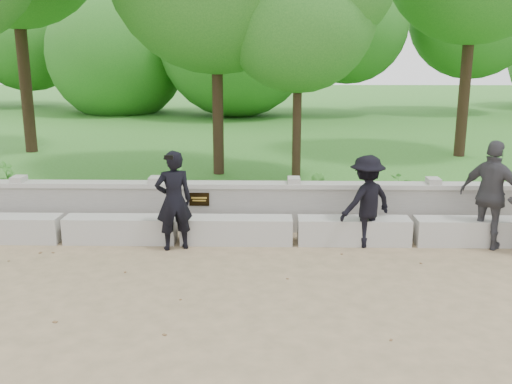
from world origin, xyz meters
TOP-DOWN VIEW (x-y plane):
  - ground at (0.00, 0.00)m, footprint 80.00×80.00m
  - lawn at (0.00, 14.00)m, footprint 40.00×22.00m
  - concrete_bench at (0.00, 1.90)m, footprint 11.90×0.45m
  - parapet_wall at (0.00, 2.60)m, footprint 12.50×0.35m
  - man_main at (-0.01, 1.57)m, footprint 0.71×0.66m
  - visitor_mid at (3.18, 1.80)m, footprint 1.15×1.02m
  - visitor_right at (5.22, 1.73)m, footprint 1.09×1.03m
  - tree_near_right at (2.21, 5.92)m, footprint 3.54×3.54m
  - shrub_a at (-4.14, 4.56)m, footprint 0.37×0.42m
  - shrub_b at (2.48, 3.30)m, footprint 0.44×0.47m
  - shrub_c at (4.24, 3.60)m, footprint 0.68×0.66m
  - shrub_d at (-0.37, 4.09)m, footprint 0.46×0.46m

SIDE VIEW (x-z plane):
  - ground at x=0.00m, z-range 0.00..0.00m
  - lawn at x=0.00m, z-range 0.00..0.25m
  - concrete_bench at x=0.00m, z-range 0.00..0.45m
  - parapet_wall at x=0.00m, z-range 0.01..0.91m
  - shrub_c at x=4.24m, z-range 0.25..0.83m
  - shrub_d at x=-0.37m, z-range 0.25..0.86m
  - shrub_a at x=-4.14m, z-range 0.25..0.91m
  - shrub_b at x=2.48m, z-range 0.25..0.92m
  - visitor_mid at x=3.18m, z-range 0.00..1.55m
  - man_main at x=-0.01m, z-range 0.00..1.66m
  - visitor_right at x=5.22m, z-range 0.00..1.81m
  - tree_near_right at x=2.21m, z-range 1.38..7.20m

